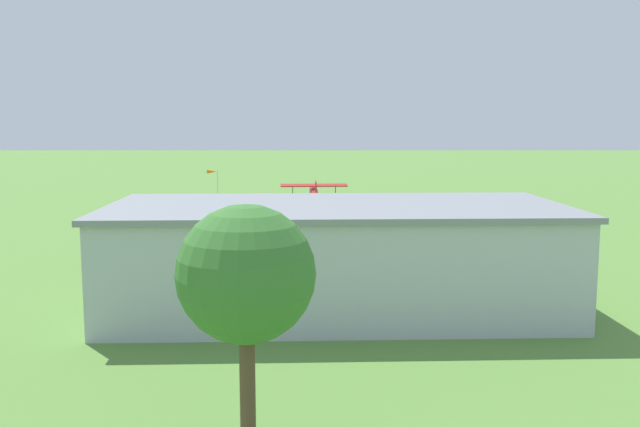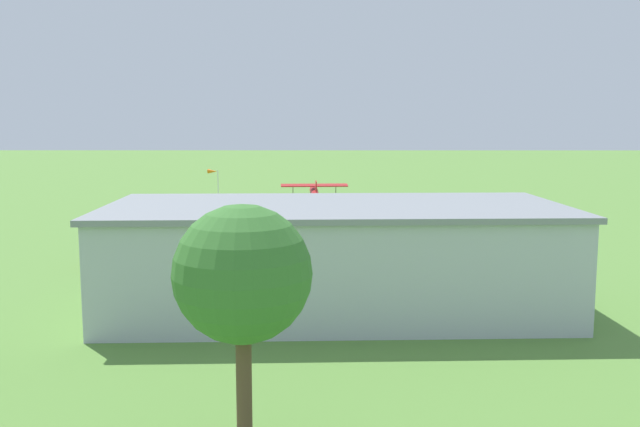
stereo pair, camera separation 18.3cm
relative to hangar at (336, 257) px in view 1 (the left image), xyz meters
The scene contains 10 objects.
ground_plane 42.13m from the hangar, 87.84° to the right, with size 400.00×400.00×0.00m, color #568438.
hangar is the anchor object (origin of this frame).
biplane 44.56m from the hangar, 87.62° to the right, with size 8.66×7.55×3.73m.
car_blue 17.53m from the hangar, 133.69° to the right, with size 2.45×4.21×1.60m.
car_green 17.66m from the hangar, 50.12° to the right, with size 2.28×4.72×1.54m.
car_orange 22.58m from the hangar, 35.93° to the right, with size 2.44×4.39×1.67m.
person_beside_truck 19.43m from the hangar, 103.74° to the right, with size 0.53×0.53×1.78m.
person_watching_takeoff 20.06m from the hangar, 69.00° to the right, with size 0.52×0.52×1.67m.
tree_by_windsock 19.77m from the hangar, 79.67° to the left, with size 4.83×4.83×8.95m.
windsock 52.16m from the hangar, 72.73° to the right, with size 1.47×0.97×5.41m.
Camera 1 is at (-0.69, 84.41, 11.72)m, focal length 38.87 mm.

